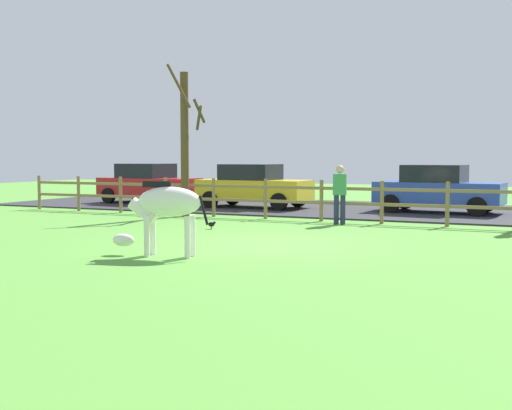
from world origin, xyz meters
TOP-DOWN VIEW (x-y plane):
  - ground_plane at (0.00, 0.00)m, footprint 60.00×60.00m
  - parking_asphalt at (0.00, 9.30)m, footprint 28.00×7.40m
  - paddock_fence at (-0.42, 5.00)m, footprint 21.27×0.11m
  - bare_tree at (-4.80, 4.75)m, footprint 1.07×1.12m
  - zebra at (-1.07, -2.38)m, footprint 1.93×0.68m
  - crow_on_grass at (-2.40, 1.96)m, footprint 0.21×0.10m
  - parked_car_blue at (2.33, 8.79)m, footprint 4.14×2.18m
  - parked_car_red at (-8.72, 8.53)m, footprint 4.15×2.19m
  - parked_car_yellow at (-4.03, 8.24)m, footprint 4.06×2.01m
  - visitor_left_of_tree at (0.32, 4.34)m, footprint 0.40×0.29m

SIDE VIEW (x-z plane):
  - ground_plane at x=0.00m, z-range 0.00..0.00m
  - parking_asphalt at x=0.00m, z-range 0.00..0.05m
  - crow_on_grass at x=-2.40m, z-range 0.02..0.23m
  - paddock_fence at x=-0.42m, z-range 0.08..1.29m
  - parked_car_blue at x=2.33m, z-range 0.06..1.62m
  - parked_car_red at x=-8.72m, z-range 0.06..1.62m
  - parked_car_yellow at x=-4.03m, z-range 0.06..1.62m
  - visitor_left_of_tree at x=0.32m, z-range 0.09..1.73m
  - zebra at x=-1.07m, z-range 0.22..1.63m
  - bare_tree at x=-4.80m, z-range 0.01..4.72m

